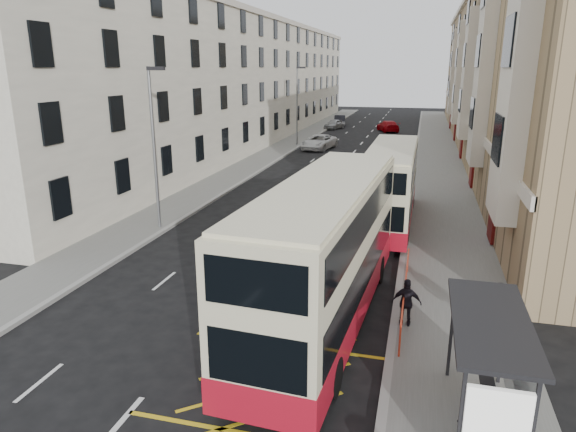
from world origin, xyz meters
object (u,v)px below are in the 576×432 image
(white_van, at_px, (319,142))
(car_dark, at_px, (340,120))
(car_silver, at_px, (334,124))
(bus_shelter, at_px, (497,359))
(street_lamp_far, at_px, (297,102))
(pedestrian_near, at_px, (470,432))
(car_red, at_px, (388,126))
(pedestrian_far, at_px, (407,303))
(double_decker_rear, at_px, (390,185))
(pedestrian_mid, at_px, (500,311))
(double_decker_front, at_px, (325,253))
(street_lamp_near, at_px, (154,140))

(white_van, relative_size, car_dark, 1.20)
(car_silver, height_order, car_dark, car_dark)
(bus_shelter, distance_m, street_lamp_far, 44.94)
(pedestrian_near, distance_m, car_red, 59.39)
(car_dark, bearing_deg, pedestrian_near, -86.70)
(pedestrian_near, height_order, pedestrian_far, pedestrian_near)
(double_decker_rear, relative_size, pedestrian_mid, 5.89)
(double_decker_rear, distance_m, white_van, 26.19)
(double_decker_front, bearing_deg, pedestrian_mid, 4.20)
(double_decker_rear, relative_size, car_dark, 2.38)
(white_van, relative_size, car_red, 1.08)
(car_red, bearing_deg, street_lamp_far, 41.53)
(pedestrian_mid, bearing_deg, street_lamp_near, 160.09)
(double_decker_front, bearing_deg, pedestrian_far, 7.22)
(car_dark, bearing_deg, street_lamp_near, -99.40)
(bus_shelter, height_order, double_decker_front, double_decker_front)
(double_decker_rear, height_order, pedestrian_mid, double_decker_rear)
(car_dark, bearing_deg, double_decker_rear, -85.89)
(pedestrian_near, height_order, car_dark, pedestrian_near)
(pedestrian_far, xyz_separation_m, car_red, (-4.33, 53.22, -0.23))
(car_silver, bearing_deg, street_lamp_far, -76.39)
(double_decker_front, relative_size, car_dark, 2.73)
(car_red, bearing_deg, double_decker_rear, 73.72)
(bus_shelter, bearing_deg, pedestrian_near, -116.39)
(pedestrian_mid, height_order, car_silver, pedestrian_mid)
(pedestrian_far, bearing_deg, pedestrian_mid, 177.65)
(car_dark, bearing_deg, car_red, -44.94)
(street_lamp_near, distance_m, double_decker_front, 12.88)
(pedestrian_near, xyz_separation_m, car_dark, (-13.03, 64.51, -0.27))
(car_red, bearing_deg, street_lamp_near, 59.25)
(white_van, bearing_deg, bus_shelter, -63.15)
(street_lamp_near, distance_m, pedestrian_far, 15.23)
(pedestrian_mid, relative_size, car_red, 0.36)
(double_decker_rear, bearing_deg, car_dark, 102.74)
(pedestrian_near, bearing_deg, car_dark, -98.62)
(car_dark, bearing_deg, pedestrian_far, -86.97)
(street_lamp_near, relative_size, white_van, 1.51)
(double_decker_rear, relative_size, car_silver, 2.67)
(pedestrian_far, bearing_deg, double_decker_rear, -83.41)
(street_lamp_far, relative_size, pedestrian_mid, 4.51)
(street_lamp_near, relative_size, car_red, 1.64)
(car_silver, bearing_deg, white_van, -67.78)
(double_decker_rear, bearing_deg, car_silver, 103.99)
(bus_shelter, xyz_separation_m, double_decker_rear, (-3.34, 16.40, -0.02))
(pedestrian_near, relative_size, white_van, 0.32)
(street_lamp_far, xyz_separation_m, double_decker_front, (10.07, -37.72, -2.22))
(car_dark, bearing_deg, white_van, -94.41)
(street_lamp_near, height_order, car_dark, street_lamp_near)
(car_dark, bearing_deg, car_silver, -98.11)
(street_lamp_far, bearing_deg, car_silver, 86.03)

